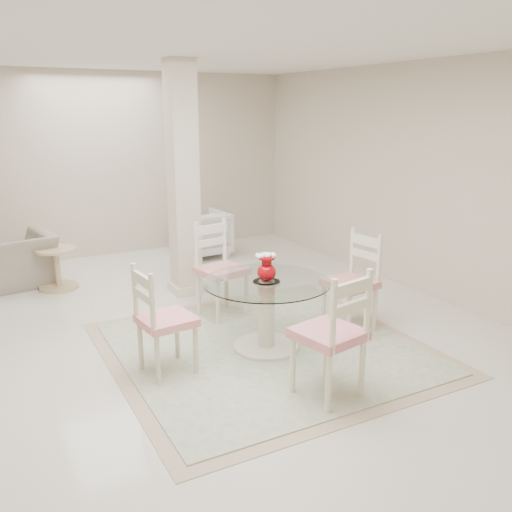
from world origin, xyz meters
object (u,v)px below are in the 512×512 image
recliner_taupe (9,261)px  side_table (58,270)px  column (183,181)px  dining_chair_west (159,313)px  dining_table (266,315)px  dining_chair_north (218,262)px  armchair_white (201,234)px  dining_chair_east (355,274)px  red_vase (266,268)px  dining_chair_south (336,326)px

recliner_taupe → side_table: bearing=134.6°
column → side_table: bearing=148.1°
dining_chair_west → recliner_taupe: size_ratio=1.03×
column → dining_table: size_ratio=2.34×
dining_chair_north → armchair_white: bearing=61.2°
armchair_white → side_table: bearing=12.0°
armchair_white → side_table: size_ratio=1.46×
column → dining_chair_west: bearing=-116.8°
dining_chair_east → dining_chair_north: 1.45m
recliner_taupe → column: bearing=137.1°
dining_table → dining_chair_east: (1.02, 0.02, 0.24)m
dining_table → red_vase: size_ratio=4.40×
dining_chair_south → dining_table: bearing=-100.3°
dining_chair_east → recliner_taupe: dining_chair_east is taller
red_vase → dining_chair_south: dining_chair_south is taller
dining_chair_south → recliner_taupe: dining_chair_south is taller
side_table → red_vase: bearing=-62.9°
dining_chair_east → column: bearing=-158.4°
dining_chair_south → armchair_white: 4.46m
armchair_white → dining_chair_west: bearing=58.7°
red_vase → dining_chair_west: size_ratio=0.25×
dining_chair_west → side_table: 2.82m
dining_table → recliner_taupe: bearing=121.6°
dining_chair_east → side_table: dining_chair_east is taller
dining_table → dining_chair_south: bearing=-88.8°
dining_table → armchair_white: armchair_white is taller
column → dining_chair_west: column is taller
dining_chair_south → side_table: (-1.43, 3.78, -0.37)m
dining_chair_south → recliner_taupe: (-1.95, 4.15, -0.27)m
side_table → dining_chair_east: bearing=-48.4°
dining_chair_north → armchair_white: (0.78, 2.34, -0.25)m
dining_table → dining_chair_north: dining_chair_north is taller
dining_chair_north → side_table: dining_chair_north is taller
red_vase → dining_chair_south: bearing=-88.8°
dining_chair_west → side_table: size_ratio=2.05×
red_vase → dining_chair_east: (1.02, 0.01, -0.21)m
dining_chair_north → side_table: bearing=118.2°
dining_chair_east → dining_chair_west: size_ratio=1.05×
recliner_taupe → red_vase: bearing=111.7°
red_vase → side_table: red_vase is taller
side_table → dining_chair_west: bearing=-81.9°
column → armchair_white: column is taller
dining_table → dining_chair_east: dining_chair_east is taller
column → dining_chair_south: (0.07, -2.93, -0.75)m
recliner_taupe → armchair_white: armchair_white is taller
red_vase → dining_table: bearing=-95.7°
column → recliner_taupe: size_ratio=2.65×
armchair_white → side_table: armchair_white is taller
dining_chair_north → red_vase: bearing=-99.3°
dining_chair_east → dining_chair_south: bearing=-51.6°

